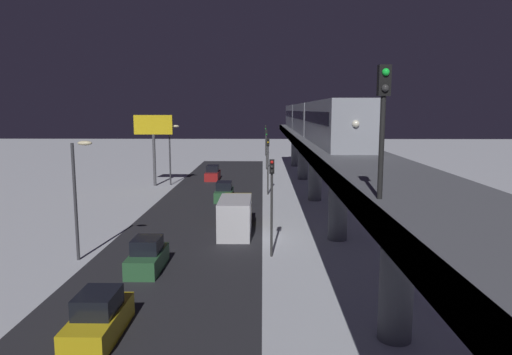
{
  "coord_description": "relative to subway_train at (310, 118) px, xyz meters",
  "views": [
    {
      "loc": [
        -0.85,
        33.48,
        9.54
      ],
      "look_at": [
        0.0,
        -24.18,
        1.1
      ],
      "focal_mm": 32.52,
      "sensor_mm": 36.0,
      "label": 1
    }
  ],
  "objects": [
    {
      "name": "traffic_light_near",
      "position": [
        4.96,
        26.12,
        -4.43
      ],
      "size": [
        0.32,
        0.44,
        6.4
      ],
      "color": "#2D2D2D",
      "rests_on": "ground_plane"
    },
    {
      "name": "sedan_green_3",
      "position": [
        12.46,
        28.75,
        -7.83
      ],
      "size": [
        1.8,
        4.15,
        1.97
      ],
      "color": "#2D6038",
      "rests_on": "ground_plane"
    },
    {
      "name": "street_lamp_far",
      "position": [
        17.13,
        -3.02,
        -3.81
      ],
      "size": [
        1.35,
        0.44,
        7.65
      ],
      "color": "#38383D",
      "rests_on": "ground_plane"
    },
    {
      "name": "traffic_light_mid",
      "position": [
        4.96,
        3.62,
        -4.43
      ],
      "size": [
        0.32,
        0.44,
        6.4
      ],
      "color": "#2D2D2D",
      "rests_on": "ground_plane"
    },
    {
      "name": "sedan_red",
      "position": [
        12.46,
        -7.75,
        -7.83
      ],
      "size": [
        1.8,
        4.65,
        1.97
      ],
      "color": "#A51E1E",
      "rests_on": "ground_plane"
    },
    {
      "name": "sedan_green",
      "position": [
        9.66,
        6.92,
        -7.84
      ],
      "size": [
        1.91,
        4.36,
        1.97
      ],
      "rotation": [
        0.0,
        0.0,
        3.14
      ],
      "color": "#2D6038",
      "rests_on": "ground_plane"
    },
    {
      "name": "subway_train",
      "position": [
        0.0,
        0.0,
        0.0
      ],
      "size": [
        2.94,
        55.47,
        3.4
      ],
      "color": "#999EA8",
      "rests_on": "elevated_railway"
    },
    {
      "name": "commercial_billboard",
      "position": [
        19.21,
        -2.33,
        -1.8
      ],
      "size": [
        4.8,
        0.36,
        8.9
      ],
      "color": "#4C4C51",
      "rests_on": "ground_plane"
    },
    {
      "name": "traffic_light_far",
      "position": [
        4.96,
        -18.87,
        -4.43
      ],
      "size": [
        0.32,
        0.44,
        6.4
      ],
      "color": "#2D2D2D",
      "rests_on": "ground_plane"
    },
    {
      "name": "avenue_asphalt",
      "position": [
        11.06,
        21.98,
        -8.62
      ],
      "size": [
        11.0,
        105.78,
        0.01
      ],
      "primitive_type": "cube",
      "color": "#28282D",
      "rests_on": "ground_plane"
    },
    {
      "name": "street_lamp_near",
      "position": [
        17.13,
        26.98,
        -3.81
      ],
      "size": [
        1.35,
        0.44,
        7.65
      ],
      "color": "#38383D",
      "rests_on": "ground_plane"
    },
    {
      "name": "traffic_light_distant",
      "position": [
        4.96,
        -41.36,
        -4.43
      ],
      "size": [
        0.32,
        0.44,
        6.4
      ],
      "color": "#2D2D2D",
      "rests_on": "ground_plane"
    },
    {
      "name": "elevated_railway",
      "position": [
        0.09,
        21.98,
        -2.72
      ],
      "size": [
        5.0,
        105.78,
        6.84
      ],
      "color": "slate",
      "rests_on": "ground_plane"
    },
    {
      "name": "ground_plane",
      "position": [
        6.39,
        21.98,
        -8.62
      ],
      "size": [
        240.0,
        240.0,
        0.0
      ],
      "primitive_type": "plane",
      "color": "silver"
    },
    {
      "name": "box_truck",
      "position": [
        7.66,
        19.84,
        -7.28
      ],
      "size": [
        2.4,
        7.4,
        2.8
      ],
      "color": "gold",
      "rests_on": "ground_plane"
    },
    {
      "name": "sedan_yellow",
      "position": [
        12.46,
        37.09,
        -7.83
      ],
      "size": [
        1.8,
        4.41,
        1.97
      ],
      "color": "gold",
      "rests_on": "ground_plane"
    },
    {
      "name": "rail_signal",
      "position": [
        1.97,
        41.53,
        0.95
      ],
      "size": [
        0.36,
        0.41,
        4.0
      ],
      "color": "black",
      "rests_on": "elevated_railway"
    }
  ]
}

